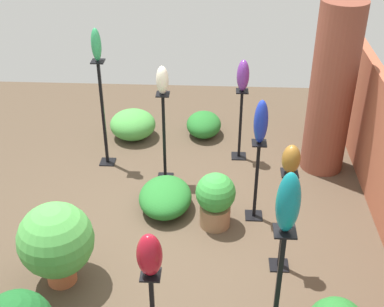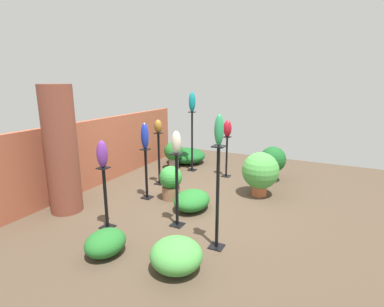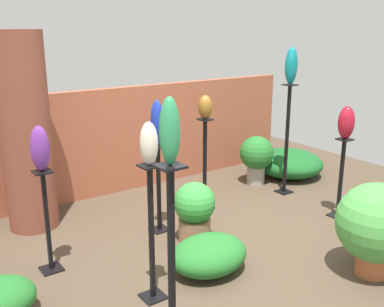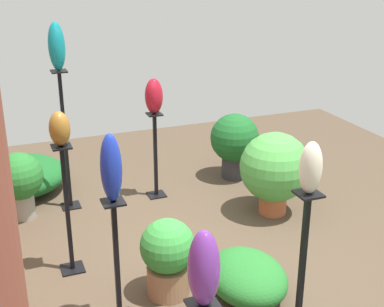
{
  "view_description": "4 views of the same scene",
  "coord_description": "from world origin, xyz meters",
  "px_view_note": "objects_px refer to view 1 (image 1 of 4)",
  "views": [
    {
      "loc": [
        4.63,
        0.31,
        3.95
      ],
      "look_at": [
        -0.13,
        0.07,
        0.99
      ],
      "focal_mm": 50.0,
      "sensor_mm": 36.0,
      "label": 1
    },
    {
      "loc": [
        -5.0,
        -2.54,
        2.32
      ],
      "look_at": [
        0.19,
        0.05,
        0.88
      ],
      "focal_mm": 28.0,
      "sensor_mm": 36.0,
      "label": 2
    },
    {
      "loc": [
        -2.82,
        -3.31,
        2.28
      ],
      "look_at": [
        -0.28,
        0.26,
        1.03
      ],
      "focal_mm": 42.0,
      "sensor_mm": 36.0,
      "label": 3
    },
    {
      "loc": [
        -3.74,
        1.51,
        2.68
      ],
      "look_at": [
        -0.08,
        0.07,
        1.17
      ],
      "focal_mm": 50.0,
      "sensor_mm": 36.0,
      "label": 4
    }
  ],
  "objects_px": {
    "pedestal_cobalt": "(256,184)",
    "art_vase_ruby": "(149,255)",
    "potted_plant_walkway_edge": "(56,241)",
    "art_vase_bronze": "(291,159)",
    "pedestal_violet": "(240,128)",
    "art_vase_violet": "(243,75)",
    "pedestal_ivory": "(164,141)",
    "art_vase_ivory": "(162,80)",
    "pedestal_jade": "(103,118)",
    "brick_pillar": "(332,90)",
    "art_vase_jade": "(96,45)",
    "pedestal_bronze": "(283,226)",
    "art_vase_cobalt": "(261,122)",
    "art_vase_teal": "(288,203)"
  },
  "relations": [
    {
      "from": "pedestal_ivory",
      "to": "art_vase_bronze",
      "type": "xyz_separation_m",
      "value": [
        1.57,
        1.34,
        0.77
      ]
    },
    {
      "from": "pedestal_ivory",
      "to": "art_vase_bronze",
      "type": "relative_size",
      "value": 4.15
    },
    {
      "from": "pedestal_violet",
      "to": "art_vase_ivory",
      "type": "relative_size",
      "value": 2.86
    },
    {
      "from": "art_vase_ruby",
      "to": "pedestal_jade",
      "type": "bearing_deg",
      "value": -162.24
    },
    {
      "from": "brick_pillar",
      "to": "potted_plant_walkway_edge",
      "type": "xyz_separation_m",
      "value": [
        2.27,
        -2.94,
        -0.61
      ]
    },
    {
      "from": "art_vase_ivory",
      "to": "potted_plant_walkway_edge",
      "type": "xyz_separation_m",
      "value": [
        1.88,
        -0.87,
        -0.87
      ]
    },
    {
      "from": "pedestal_cobalt",
      "to": "art_vase_ruby",
      "type": "relative_size",
      "value": 2.58
    },
    {
      "from": "pedestal_bronze",
      "to": "art_vase_ruby",
      "type": "bearing_deg",
      "value": -44.61
    },
    {
      "from": "art_vase_ivory",
      "to": "art_vase_violet",
      "type": "xyz_separation_m",
      "value": [
        -0.57,
        0.97,
        -0.17
      ]
    },
    {
      "from": "art_vase_jade",
      "to": "art_vase_ruby",
      "type": "bearing_deg",
      "value": 17.76
    },
    {
      "from": "pedestal_ivory",
      "to": "pedestal_violet",
      "type": "distance_m",
      "value": 1.13
    },
    {
      "from": "art_vase_ivory",
      "to": "art_vase_ruby",
      "type": "bearing_deg",
      "value": 3.46
    },
    {
      "from": "brick_pillar",
      "to": "art_vase_ivory",
      "type": "bearing_deg",
      "value": -79.3
    },
    {
      "from": "potted_plant_walkway_edge",
      "to": "art_vase_cobalt",
      "type": "bearing_deg",
      "value": 119.76
    },
    {
      "from": "brick_pillar",
      "to": "art_vase_bronze",
      "type": "bearing_deg",
      "value": -20.49
    },
    {
      "from": "pedestal_violet",
      "to": "art_vase_jade",
      "type": "distance_m",
      "value": 2.18
    },
    {
      "from": "art_vase_cobalt",
      "to": "pedestal_ivory",
      "type": "bearing_deg",
      "value": -123.86
    },
    {
      "from": "art_vase_bronze",
      "to": "art_vase_jade",
      "type": "distance_m",
      "value": 2.89
    },
    {
      "from": "pedestal_bronze",
      "to": "art_vase_ruby",
      "type": "xyz_separation_m",
      "value": [
        1.19,
        -1.17,
        0.65
      ]
    },
    {
      "from": "art_vase_violet",
      "to": "potted_plant_walkway_edge",
      "type": "distance_m",
      "value": 3.14
    },
    {
      "from": "art_vase_bronze",
      "to": "pedestal_violet",
      "type": "bearing_deg",
      "value": -170.2
    },
    {
      "from": "art_vase_bronze",
      "to": "art_vase_jade",
      "type": "height_order",
      "value": "art_vase_jade"
    },
    {
      "from": "brick_pillar",
      "to": "art_vase_jade",
      "type": "distance_m",
      "value": 2.94
    },
    {
      "from": "pedestal_cobalt",
      "to": "art_vase_jade",
      "type": "height_order",
      "value": "art_vase_jade"
    },
    {
      "from": "pedestal_ivory",
      "to": "art_vase_jade",
      "type": "relative_size",
      "value": 2.93
    },
    {
      "from": "pedestal_ivory",
      "to": "art_vase_jade",
      "type": "distance_m",
      "value": 1.43
    },
    {
      "from": "art_vase_violet",
      "to": "art_vase_jade",
      "type": "xyz_separation_m",
      "value": [
        0.24,
        -1.79,
        0.47
      ]
    },
    {
      "from": "pedestal_bronze",
      "to": "pedestal_ivory",
      "type": "height_order",
      "value": "pedestal_ivory"
    },
    {
      "from": "pedestal_jade",
      "to": "art_vase_jade",
      "type": "xyz_separation_m",
      "value": [
        -0.0,
        0.0,
        1.0
      ]
    },
    {
      "from": "pedestal_cobalt",
      "to": "art_vase_jade",
      "type": "bearing_deg",
      "value": -119.07
    },
    {
      "from": "art_vase_cobalt",
      "to": "pedestal_cobalt",
      "type": "bearing_deg",
      "value": 90.0
    },
    {
      "from": "pedestal_jade",
      "to": "art_vase_teal",
      "type": "relative_size",
      "value": 3.04
    },
    {
      "from": "pedestal_violet",
      "to": "art_vase_violet",
      "type": "bearing_deg",
      "value": 0.0
    },
    {
      "from": "brick_pillar",
      "to": "pedestal_bronze",
      "type": "height_order",
      "value": "brick_pillar"
    },
    {
      "from": "art_vase_teal",
      "to": "art_vase_jade",
      "type": "distance_m",
      "value": 3.72
    },
    {
      "from": "pedestal_jade",
      "to": "art_vase_teal",
      "type": "xyz_separation_m",
      "value": [
        3.16,
        1.96,
        1.09
      ]
    },
    {
      "from": "pedestal_ivory",
      "to": "pedestal_jade",
      "type": "xyz_separation_m",
      "value": [
        -0.33,
        -0.82,
        0.13
      ]
    },
    {
      "from": "pedestal_violet",
      "to": "art_vase_ivory",
      "type": "distance_m",
      "value": 1.46
    },
    {
      "from": "pedestal_cobalt",
      "to": "potted_plant_walkway_edge",
      "type": "bearing_deg",
      "value": -60.24
    },
    {
      "from": "pedestal_ivory",
      "to": "art_vase_violet",
      "type": "height_order",
      "value": "art_vase_violet"
    },
    {
      "from": "art_vase_ivory",
      "to": "art_vase_cobalt",
      "type": "relative_size",
      "value": 0.69
    },
    {
      "from": "pedestal_jade",
      "to": "brick_pillar",
      "type": "bearing_deg",
      "value": 91.25
    },
    {
      "from": "pedestal_jade",
      "to": "art_vase_bronze",
      "type": "xyz_separation_m",
      "value": [
        1.9,
        2.16,
        0.64
      ]
    },
    {
      "from": "brick_pillar",
      "to": "pedestal_jade",
      "type": "bearing_deg",
      "value": -88.75
    },
    {
      "from": "brick_pillar",
      "to": "art_vase_teal",
      "type": "height_order",
      "value": "brick_pillar"
    },
    {
      "from": "art_vase_ivory",
      "to": "potted_plant_walkway_edge",
      "type": "bearing_deg",
      "value": -24.84
    },
    {
      "from": "pedestal_cobalt",
      "to": "pedestal_ivory",
      "type": "bearing_deg",
      "value": -123.86
    },
    {
      "from": "art_vase_bronze",
      "to": "art_vase_ivory",
      "type": "bearing_deg",
      "value": -139.51
    },
    {
      "from": "brick_pillar",
      "to": "art_vase_violet",
      "type": "xyz_separation_m",
      "value": [
        -0.18,
        -1.1,
        0.09
      ]
    },
    {
      "from": "art_vase_bronze",
      "to": "art_vase_ruby",
      "type": "relative_size",
      "value": 0.75
    }
  ]
}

